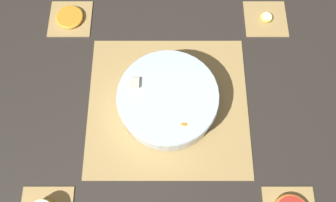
{
  "coord_description": "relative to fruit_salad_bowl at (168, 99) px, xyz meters",
  "views": [
    {
      "loc": [
        -0.0,
        -0.32,
        0.87
      ],
      "look_at": [
        0.0,
        0.0,
        0.04
      ],
      "focal_mm": 35.0,
      "sensor_mm": 36.0,
      "label": 1
    }
  ],
  "objects": [
    {
      "name": "fruit_salad_bowl",
      "position": [
        0.0,
        0.0,
        0.0
      ],
      "size": [
        0.27,
        0.27,
        0.08
      ],
      "color": "silver",
      "rests_on": "bamboo_mat_center"
    },
    {
      "name": "banana_coin_single",
      "position": [
        0.31,
        0.29,
        -0.04
      ],
      "size": [
        0.04,
        0.04,
        0.01
      ],
      "color": "#F7EFC6",
      "rests_on": "coaster_mat_far_right"
    },
    {
      "name": "coaster_mat_far_left",
      "position": [
        -0.31,
        0.29,
        -0.04
      ],
      "size": [
        0.13,
        0.13,
        0.01
      ],
      "color": "tan",
      "rests_on": "ground_plane"
    },
    {
      "name": "bamboo_mat_center",
      "position": [
        0.0,
        0.0,
        -0.04
      ],
      "size": [
        0.45,
        0.42,
        0.01
      ],
      "color": "tan",
      "rests_on": "ground_plane"
    },
    {
      "name": "orange_slice_whole",
      "position": [
        -0.31,
        0.29,
        -0.04
      ],
      "size": [
        0.09,
        0.09,
        0.01
      ],
      "color": "orange",
      "rests_on": "coaster_mat_far_left"
    },
    {
      "name": "ground_plane",
      "position": [
        0.0,
        0.0,
        -0.05
      ],
      "size": [
        6.0,
        6.0,
        0.0
      ],
      "primitive_type": "plane",
      "color": "#2D2823"
    },
    {
      "name": "coaster_mat_far_right",
      "position": [
        0.31,
        0.29,
        -0.04
      ],
      "size": [
        0.13,
        0.13,
        0.01
      ],
      "color": "tan",
      "rests_on": "ground_plane"
    }
  ]
}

